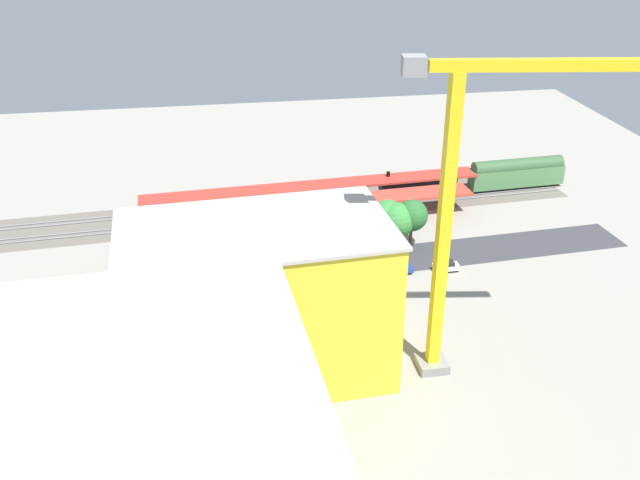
{
  "coord_description": "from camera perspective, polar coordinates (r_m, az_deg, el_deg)",
  "views": [
    {
      "loc": [
        9.79,
        97.67,
        53.67
      ],
      "look_at": [
        -6.06,
        2.22,
        4.44
      ],
      "focal_mm": 39.04,
      "sensor_mm": 36.0,
      "label": 1
    }
  ],
  "objects": [
    {
      "name": "street_tree_3",
      "position": [
        110.78,
        -2.18,
        1.25
      ],
      "size": [
        6.33,
        6.33,
        8.82
      ],
      "color": "brown",
      "rests_on": "ground"
    },
    {
      "name": "street_tree_0",
      "position": [
        113.94,
        6.29,
        1.59
      ],
      "size": [
        5.99,
        5.99,
        8.15
      ],
      "color": "brown",
      "rests_on": "ground"
    },
    {
      "name": "parked_car_0",
      "position": [
        110.47,
        10.29,
        -2.15
      ],
      "size": [
        4.09,
        1.95,
        1.65
      ],
      "color": "black",
      "rests_on": "ground"
    },
    {
      "name": "street_tree_1",
      "position": [
        114.67,
        5.56,
        1.74
      ],
      "size": [
        6.35,
        6.35,
        8.23
      ],
      "color": "brown",
      "rests_on": "ground"
    },
    {
      "name": "ground_plane",
      "position": [
        111.88,
        -3.25,
        -1.75
      ],
      "size": [
        185.37,
        185.37,
        0.0
      ],
      "primitive_type": "plane",
      "color": "gray",
      "rests_on": "ground"
    },
    {
      "name": "platform_canopy_far",
      "position": [
        129.49,
        -0.52,
        4.46
      ],
      "size": [
        63.89,
        8.82,
        4.33
      ],
      "color": "#B73328",
      "rests_on": "ground"
    },
    {
      "name": "box_truck_0",
      "position": [
        98.86,
        -4.15,
        -4.92
      ],
      "size": [
        9.65,
        2.71,
        3.15
      ],
      "color": "black",
      "rests_on": "ground"
    },
    {
      "name": "parked_car_4",
      "position": [
        105.26,
        -3.44,
        -3.25
      ],
      "size": [
        4.18,
        1.91,
        1.76
      ],
      "color": "black",
      "rests_on": "ground"
    },
    {
      "name": "parked_car_5",
      "position": [
        104.86,
        -6.7,
        -3.53
      ],
      "size": [
        4.29,
        1.89,
        1.73
      ],
      "color": "black",
      "rests_on": "ground"
    },
    {
      "name": "street_tree_4",
      "position": [
        110.43,
        -15.41,
        0.04
      ],
      "size": [
        4.7,
        4.7,
        7.85
      ],
      "color": "brown",
      "rests_on": "ground"
    },
    {
      "name": "platform_canopy_near",
      "position": [
        122.5,
        0.07,
        3.08
      ],
      "size": [
        55.74,
        8.79,
        4.29
      ],
      "color": "#C63D2D",
      "rests_on": "ground"
    },
    {
      "name": "construction_roof_slab",
      "position": [
        78.53,
        -5.39,
        0.92
      ],
      "size": [
        32.3,
        19.66,
        0.4
      ],
      "primitive_type": "cube",
      "rotation": [
        0.0,
        0.0,
        0.06
      ],
      "color": "#B7B2A8",
      "rests_on": "construction_building"
    },
    {
      "name": "parked_car_6",
      "position": [
        105.42,
        -10.25,
        -3.62
      ],
      "size": [
        4.68,
        2.05,
        1.77
      ],
      "color": "black",
      "rests_on": "ground"
    },
    {
      "name": "box_truck_1",
      "position": [
        100.58,
        -1.13,
        -4.15
      ],
      "size": [
        8.64,
        2.59,
        3.49
      ],
      "color": "black",
      "rests_on": "ground"
    },
    {
      "name": "locomotive",
      "position": [
        136.77,
        7.96,
        4.45
      ],
      "size": [
        15.06,
        3.81,
        5.26
      ],
      "color": "black",
      "rests_on": "ground"
    },
    {
      "name": "passenger_coach",
      "position": [
        143.45,
        15.83,
        5.33
      ],
      "size": [
        19.48,
        4.3,
        6.15
      ],
      "color": "black",
      "rests_on": "ground"
    },
    {
      "name": "parked_car_2",
      "position": [
        107.65,
        3.72,
        -2.52
      ],
      "size": [
        4.61,
        2.08,
        1.75
      ],
      "color": "black",
      "rests_on": "ground"
    },
    {
      "name": "traffic_light",
      "position": [
        102.63,
        -11.6,
        -2.35
      ],
      "size": [
        0.5,
        0.36,
        6.61
      ],
      "color": "#333333",
      "rests_on": "ground"
    },
    {
      "name": "construction_building",
      "position": [
        83.27,
        -5.1,
        -5.13
      ],
      "size": [
        31.67,
        19.02,
        19.14
      ],
      "primitive_type": "cube",
      "rotation": [
        0.0,
        0.0,
        0.06
      ],
      "color": "yellow",
      "rests_on": "ground"
    },
    {
      "name": "rail_bed",
      "position": [
        129.66,
        -4.26,
        2.44
      ],
      "size": [
        116.48,
        20.77,
        0.01
      ],
      "primitive_type": "cube",
      "rotation": [
        0.0,
        0.0,
        0.06
      ],
      "color": "#665E54",
      "rests_on": "ground"
    },
    {
      "name": "parked_car_3",
      "position": [
        106.21,
        0.16,
        -2.9
      ],
      "size": [
        4.55,
        2.28,
        1.74
      ],
      "color": "black",
      "rests_on": "ground"
    },
    {
      "name": "street_asphalt",
      "position": [
        108.81,
        -3.04,
        -2.63
      ],
      "size": [
        116.2,
        16.25,
        0.01
      ],
      "primitive_type": "cube",
      "rotation": [
        0.0,
        0.0,
        0.06
      ],
      "color": "#38383D",
      "rests_on": "ground"
    },
    {
      "name": "street_tree_2",
      "position": [
        114.59,
        7.55,
        2.01
      ],
      "size": [
        5.25,
        5.25,
        8.41
      ],
      "color": "brown",
      "rests_on": "ground"
    },
    {
      "name": "parked_car_1",
      "position": [
        108.6,
        6.46,
        -2.42
      ],
      "size": [
        4.5,
        2.15,
        1.56
      ],
      "color": "black",
      "rests_on": "ground"
    },
    {
      "name": "track_rails",
      "position": [
        129.59,
        -4.26,
        2.51
      ],
      "size": [
        115.64,
        14.36,
        0.12
      ],
      "color": "#9E9EA8",
      "rests_on": "ground"
    },
    {
      "name": "tower_crane",
      "position": [
        78.36,
        11.83,
        3.22
      ],
      "size": [
        27.05,
        5.5,
        38.67
      ],
      "color": "gray",
      "rests_on": "ground"
    }
  ]
}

